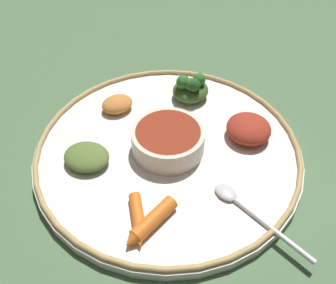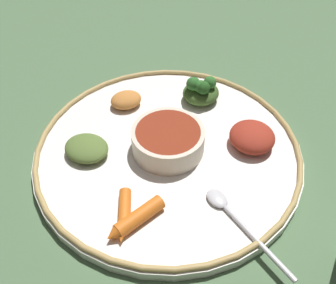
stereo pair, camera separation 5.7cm
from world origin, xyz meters
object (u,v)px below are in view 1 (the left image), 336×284
at_px(carrot_near_spoon, 138,219).
at_px(carrot_outer, 151,222).
at_px(spoon, 246,208).
at_px(center_bowl, 168,139).
at_px(greens_pile, 191,88).

relative_size(carrot_near_spoon, carrot_outer, 0.93).
bearing_deg(carrot_outer, carrot_near_spoon, -95.98).
bearing_deg(carrot_near_spoon, spoon, 110.02).
distance_m(center_bowl, greens_pile, 0.13).
distance_m(spoon, carrot_near_spoon, 0.14).
bearing_deg(spoon, center_bowl, -125.25).
bearing_deg(greens_pile, carrot_outer, -1.19).
height_order(carrot_near_spoon, carrot_outer, carrot_outer).
distance_m(spoon, greens_pile, 0.24).
xyz_separation_m(center_bowl, carrot_outer, (0.14, 0.01, -0.01)).
bearing_deg(spoon, carrot_near_spoon, -69.98).
bearing_deg(carrot_near_spoon, greens_pile, 175.23).
height_order(spoon, carrot_near_spoon, carrot_near_spoon).
bearing_deg(greens_pile, carrot_near_spoon, -4.77).
distance_m(center_bowl, carrot_near_spoon, 0.14).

